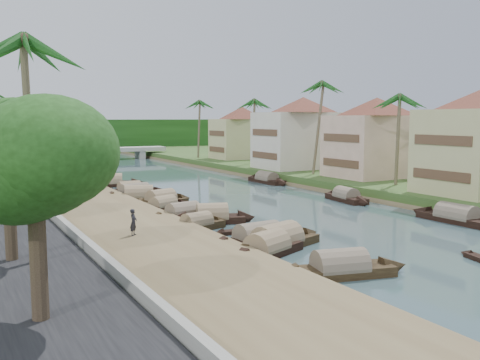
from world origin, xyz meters
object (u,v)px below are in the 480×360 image
sampan_0 (340,269)px  sampan_1 (267,249)px  bridge (97,151)px  person_near (133,222)px

sampan_0 → sampan_1: (-1.08, 5.60, 0.00)m
bridge → sampan_1: 80.98m
sampan_0 → sampan_1: sampan_1 is taller
bridge → sampan_0: bridge is taller
sampan_1 → person_near: (-6.50, 6.02, 1.25)m
person_near → sampan_0: bearing=-108.1°
sampan_0 → person_near: 13.93m
sampan_0 → person_near: (-7.58, 11.62, 1.25)m
sampan_0 → person_near: size_ratio=4.82×
bridge → sampan_0: size_ratio=3.34×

